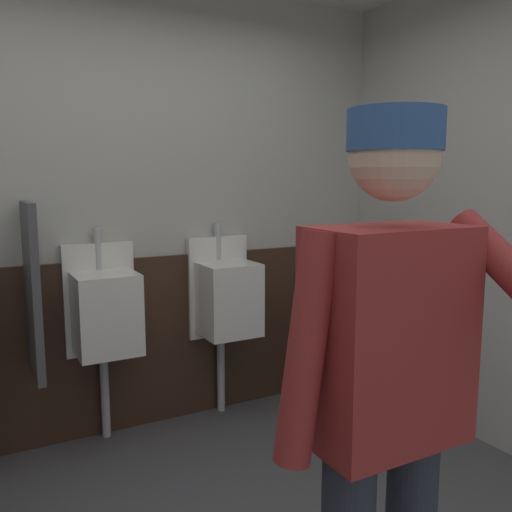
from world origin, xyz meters
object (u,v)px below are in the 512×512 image
at_px(urinal_middle, 105,312).
at_px(trash_bin, 373,366).
at_px(person, 388,384).
at_px(urinal_right, 226,298).

bearing_deg(urinal_middle, trash_bin, -16.12).
xyz_separation_m(urinal_middle, person, (0.28, -1.97, 0.21)).
xyz_separation_m(urinal_middle, urinal_right, (0.75, 0.00, 0.00)).
relative_size(urinal_middle, trash_bin, 1.86).
xyz_separation_m(person, trash_bin, (1.29, 1.51, -0.66)).
bearing_deg(trash_bin, urinal_middle, 163.88).
bearing_deg(trash_bin, urinal_right, 150.94).
height_order(urinal_right, person, person).
bearing_deg(urinal_right, person, -103.52).
relative_size(urinal_right, person, 0.74).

